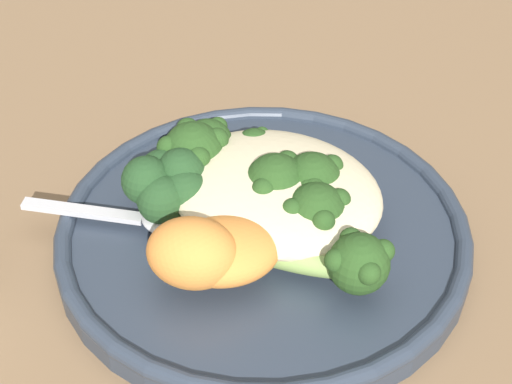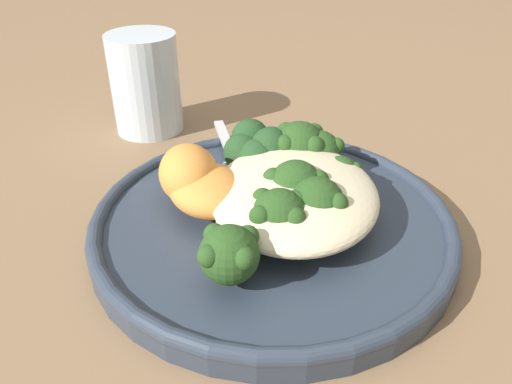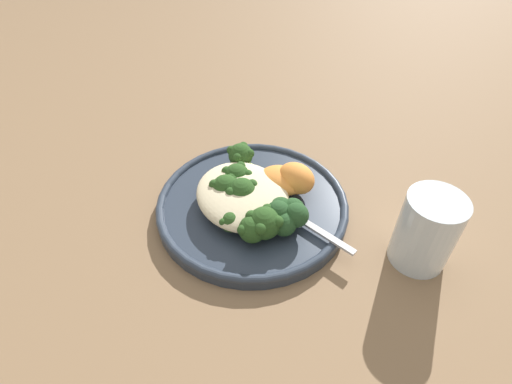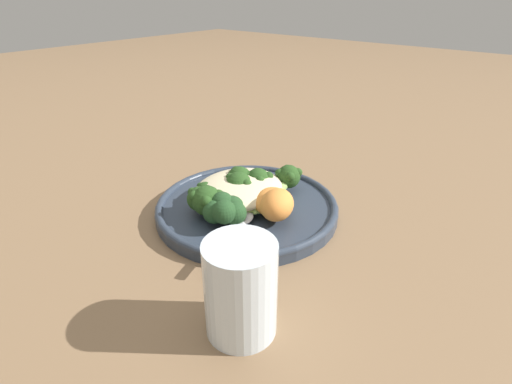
% 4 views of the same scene
% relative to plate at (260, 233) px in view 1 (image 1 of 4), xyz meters
% --- Properties ---
extents(ground_plane, '(4.00, 4.00, 0.00)m').
position_rel_plate_xyz_m(ground_plane, '(0.00, -0.01, -0.01)').
color(ground_plane, '#846647').
extents(plate, '(0.28, 0.28, 0.02)m').
position_rel_plate_xyz_m(plate, '(0.00, 0.00, 0.00)').
color(plate, '#2D3847').
rests_on(plate, ground_plane).
extents(quinoa_mound, '(0.14, 0.12, 0.03)m').
position_rel_plate_xyz_m(quinoa_mound, '(-0.00, 0.02, 0.03)').
color(quinoa_mound, beige).
rests_on(quinoa_mound, plate).
extents(broccoli_stalk_0, '(0.13, 0.04, 0.04)m').
position_rel_plate_xyz_m(broccoli_stalk_0, '(0.06, -0.02, 0.03)').
color(broccoli_stalk_0, '#8EB25B').
rests_on(broccoli_stalk_0, plate).
extents(broccoli_stalk_1, '(0.09, 0.07, 0.04)m').
position_rel_plate_xyz_m(broccoli_stalk_1, '(0.03, 0.00, 0.03)').
color(broccoli_stalk_1, '#8EB25B').
rests_on(broccoli_stalk_1, plate).
extents(broccoli_stalk_2, '(0.07, 0.10, 0.04)m').
position_rel_plate_xyz_m(broccoli_stalk_2, '(0.02, 0.02, 0.03)').
color(broccoli_stalk_2, '#8EB25B').
rests_on(broccoli_stalk_2, plate).
extents(broccoli_stalk_3, '(0.05, 0.09, 0.04)m').
position_rel_plate_xyz_m(broccoli_stalk_3, '(-0.00, 0.01, 0.03)').
color(broccoli_stalk_3, '#8EB25B').
rests_on(broccoli_stalk_3, plate).
extents(broccoli_stalk_4, '(0.04, 0.12, 0.03)m').
position_rel_plate_xyz_m(broccoli_stalk_4, '(-0.03, 0.03, 0.02)').
color(broccoli_stalk_4, '#8EB25B').
rests_on(broccoli_stalk_4, plate).
extents(broccoli_stalk_5, '(0.07, 0.11, 0.04)m').
position_rel_plate_xyz_m(broccoli_stalk_5, '(-0.05, 0.02, 0.03)').
color(broccoli_stalk_5, '#8EB25B').
rests_on(broccoli_stalk_5, plate).
extents(broccoli_stalk_6, '(0.08, 0.09, 0.04)m').
position_rel_plate_xyz_m(broccoli_stalk_6, '(-0.06, 0.01, 0.03)').
color(broccoli_stalk_6, '#8EB25B').
rests_on(broccoli_stalk_6, plate).
extents(sweet_potato_chunk_0, '(0.09, 0.09, 0.03)m').
position_rel_plate_xyz_m(sweet_potato_chunk_0, '(0.00, -0.05, 0.03)').
color(sweet_potato_chunk_0, orange).
rests_on(sweet_potato_chunk_0, plate).
extents(sweet_potato_chunk_1, '(0.07, 0.06, 0.04)m').
position_rel_plate_xyz_m(sweet_potato_chunk_1, '(-0.01, -0.07, 0.03)').
color(sweet_potato_chunk_1, orange).
rests_on(sweet_potato_chunk_1, plate).
extents(kale_tuft, '(0.06, 0.06, 0.04)m').
position_rel_plate_xyz_m(kale_tuft, '(-0.06, -0.02, 0.03)').
color(kale_tuft, '#234723').
rests_on(kale_tuft, plate).
extents(spoon, '(0.13, 0.06, 0.01)m').
position_rel_plate_xyz_m(spoon, '(-0.06, -0.03, 0.01)').
color(spoon, silver).
rests_on(spoon, plate).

